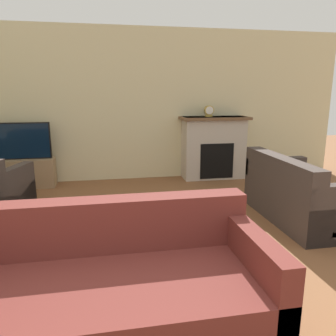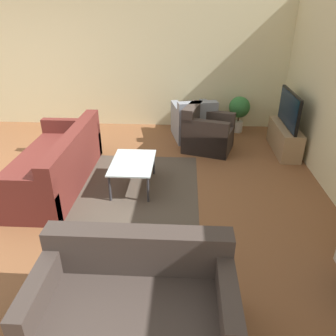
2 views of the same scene
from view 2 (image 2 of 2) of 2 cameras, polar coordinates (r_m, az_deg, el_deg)
wall_left at (r=7.11m, az=-0.35°, el=17.93°), size 0.06×8.00×2.70m
area_rug at (r=4.95m, az=-5.36°, el=-3.14°), size 2.10×1.81×0.00m
tv_stand at (r=6.36m, az=19.60°, el=4.85°), size 1.16×0.35×0.49m
tv at (r=6.18m, az=20.36°, el=9.56°), size 1.10×0.06×0.61m
couch_sectional at (r=5.18m, az=-19.21°, el=0.33°), size 2.23×0.99×0.82m
couch_loveseat at (r=2.88m, az=-5.68°, el=-22.76°), size 0.88×1.56×0.82m
armchair_by_window at (r=6.61m, az=4.41°, el=7.72°), size 1.02×0.92×0.82m
armchair_accent at (r=6.08m, az=6.68°, el=5.85°), size 0.92×1.00×0.82m
coffee_table at (r=4.79m, az=-6.16°, el=0.61°), size 0.90×0.61×0.40m
potted_plant at (r=7.02m, az=12.31°, el=9.96°), size 0.43×0.43×0.75m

